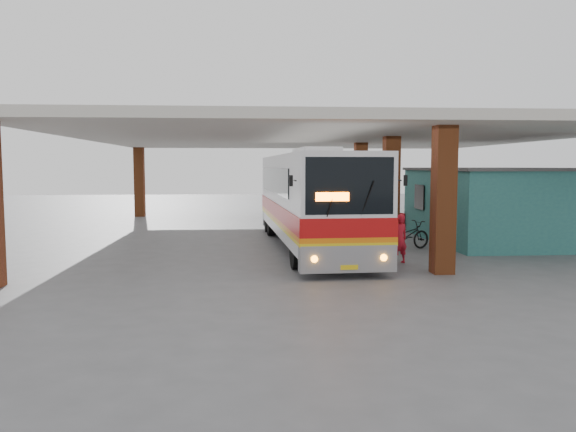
# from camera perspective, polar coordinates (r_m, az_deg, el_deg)

# --- Properties ---
(ground) EXTENTS (90.00, 90.00, 0.00)m
(ground) POSITION_cam_1_polar(r_m,az_deg,el_deg) (19.53, 3.99, -4.28)
(ground) COLOR #515154
(ground) RESTS_ON ground
(brick_columns) EXTENTS (20.10, 21.60, 4.35)m
(brick_columns) POSITION_cam_1_polar(r_m,az_deg,el_deg) (24.45, 5.65, 2.72)
(brick_columns) COLOR #944620
(brick_columns) RESTS_ON ground
(canopy_roof) EXTENTS (21.00, 23.00, 0.30)m
(canopy_roof) POSITION_cam_1_polar(r_m,az_deg,el_deg) (25.81, 3.07, 8.02)
(canopy_roof) COLOR beige
(canopy_roof) RESTS_ON brick_columns
(shop_building) EXTENTS (5.20, 8.20, 3.11)m
(shop_building) POSITION_cam_1_polar(r_m,az_deg,el_deg) (25.30, 19.70, 1.14)
(shop_building) COLOR #2C6D70
(shop_building) RESTS_ON ground
(coach_bus) EXTENTS (3.39, 13.29, 3.84)m
(coach_bus) POSITION_cam_1_polar(r_m,az_deg,el_deg) (21.85, 2.34, 1.75)
(coach_bus) COLOR silver
(coach_bus) RESTS_ON ground
(motorcycle) EXTENTS (2.22, 1.51, 1.10)m
(motorcycle) POSITION_cam_1_polar(r_m,az_deg,el_deg) (21.78, 11.95, -1.94)
(motorcycle) COLOR black
(motorcycle) RESTS_ON ground
(pedestrian) EXTENTS (0.68, 0.55, 1.61)m
(pedestrian) POSITION_cam_1_polar(r_m,az_deg,el_deg) (18.70, 11.24, -2.28)
(pedestrian) COLOR red
(pedestrian) RESTS_ON ground
(red_chair) EXTENTS (0.56, 0.56, 0.88)m
(red_chair) POSITION_cam_1_polar(r_m,az_deg,el_deg) (28.14, 11.35, -0.67)
(red_chair) COLOR red
(red_chair) RESTS_ON ground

